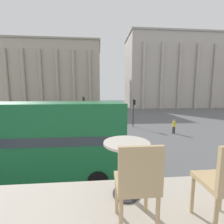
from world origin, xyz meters
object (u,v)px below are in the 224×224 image
at_px(pedestrian_red, 39,129).
at_px(traffic_light_far, 83,105).
at_px(cafe_chair_0, 137,182).
at_px(plaza_building_right, 177,73).
at_px(cafe_dining_table, 126,156).
at_px(plaza_building_left, 56,76).
at_px(double_decker_bus, 28,138).
at_px(pedestrian_blue, 77,130).
at_px(traffic_light_near, 16,122).
at_px(pedestrian_yellow, 174,126).
at_px(car_navy, 75,113).
at_px(traffic_light_mid, 134,109).

bearing_deg(pedestrian_red, traffic_light_far, -21.11).
height_order(cafe_chair_0, plaza_building_right, plaza_building_right).
bearing_deg(cafe_dining_table, plaza_building_right, 61.53).
xyz_separation_m(cafe_chair_0, plaza_building_left, (-15.52, 54.00, 6.75)).
bearing_deg(cafe_dining_table, double_decker_bus, 123.85).
xyz_separation_m(cafe_dining_table, traffic_light_far, (-3.19, 24.80, -1.22)).
bearing_deg(pedestrian_blue, traffic_light_far, -63.60).
bearing_deg(plaza_building_left, pedestrian_red, -77.42).
bearing_deg(plaza_building_right, plaza_building_left, 173.49).
distance_m(plaza_building_left, traffic_light_near, 45.26).
height_order(plaza_building_left, plaza_building_right, plaza_building_right).
bearing_deg(plaza_building_right, cafe_chair_0, -118.20).
bearing_deg(cafe_chair_0, plaza_building_left, 105.33).
distance_m(traffic_light_far, pedestrian_yellow, 15.41).
distance_m(cafe_chair_0, car_navy, 29.75).
relative_size(traffic_light_mid, car_navy, 0.93).
bearing_deg(cafe_chair_0, double_decker_bus, 121.04).
distance_m(double_decker_bus, cafe_chair_0, 8.06).
distance_m(double_decker_bus, traffic_light_mid, 15.14).
height_order(double_decker_bus, car_navy, double_decker_bus).
distance_m(traffic_light_near, pedestrian_red, 4.54).
bearing_deg(pedestrian_red, traffic_light_mid, -70.54).
bearing_deg(plaza_building_left, double_decker_bus, -76.49).
relative_size(cafe_chair_0, traffic_light_mid, 0.23).
bearing_deg(pedestrian_yellow, double_decker_bus, 105.17).
bearing_deg(double_decker_bus, plaza_building_right, 48.30).
relative_size(plaza_building_left, traffic_light_mid, 8.01).
height_order(plaza_building_left, car_navy, plaza_building_left).
bearing_deg(car_navy, plaza_building_left, -31.87).
xyz_separation_m(double_decker_bus, pedestrian_yellow, (12.51, 8.54, -1.41)).
relative_size(traffic_light_mid, traffic_light_far, 0.94).
xyz_separation_m(traffic_light_far, pedestrian_red, (-3.54, -10.70, -1.72)).
relative_size(traffic_light_mid, pedestrian_red, 2.29).
bearing_deg(pedestrian_blue, double_decker_bus, 102.21).
relative_size(cafe_dining_table, plaza_building_right, 0.02).
distance_m(double_decker_bus, plaza_building_right, 53.15).
bearing_deg(pedestrian_yellow, traffic_light_near, 88.96).
distance_m(cafe_dining_table, traffic_light_mid, 19.23).
relative_size(double_decker_bus, car_navy, 2.43).
bearing_deg(cafe_chair_0, traffic_light_mid, 76.34).
distance_m(cafe_chair_0, pedestrian_blue, 14.35).
relative_size(cafe_chair_0, plaza_building_right, 0.03).
bearing_deg(plaza_building_left, cafe_dining_table, -73.82).
bearing_deg(pedestrian_yellow, plaza_building_left, 12.48).
relative_size(traffic_light_near, pedestrian_blue, 2.26).
bearing_deg(pedestrian_yellow, cafe_dining_table, 131.29).
relative_size(plaza_building_right, pedestrian_red, 20.55).
xyz_separation_m(car_navy, pedestrian_red, (-1.45, -14.47, 0.28)).
distance_m(car_navy, pedestrian_yellow, 19.42).
xyz_separation_m(cafe_dining_table, traffic_light_mid, (4.42, 18.66, -1.37)).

